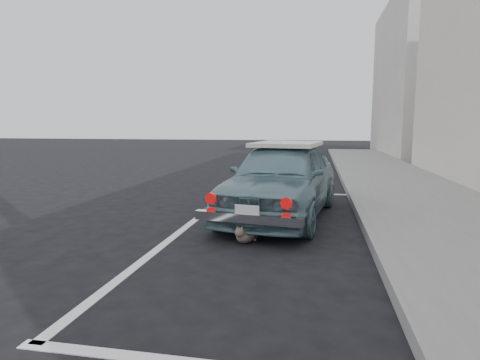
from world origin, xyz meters
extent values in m
plane|color=black|center=(0.00, 0.00, 0.00)|extent=(80.00, 80.00, 0.00)
cube|color=orange|center=(4.66, 10.00, 4.60)|extent=(0.10, 2.00, 1.60)
cube|color=#BBB4A9|center=(6.35, 20.00, 4.00)|extent=(3.50, 10.00, 8.00)
cube|color=silver|center=(0.50, 6.50, 0.00)|extent=(3.00, 0.12, 0.01)
cube|color=silver|center=(-0.90, 3.00, 0.00)|extent=(0.12, 7.00, 0.01)
imported|color=slate|center=(0.50, 4.07, 0.66)|extent=(2.12, 4.09, 1.33)
cube|color=silver|center=(0.56, 4.46, 1.26)|extent=(1.30, 1.63, 0.07)
cube|color=silver|center=(0.23, 2.19, 0.38)|extent=(1.49, 0.34, 0.12)
cube|color=white|center=(0.22, 2.15, 0.48)|extent=(0.33, 0.07, 0.17)
cylinder|color=red|center=(-0.29, 2.24, 0.62)|extent=(0.15, 0.06, 0.15)
cylinder|color=red|center=(0.74, 2.09, 0.62)|extent=(0.15, 0.06, 0.15)
cylinder|color=red|center=(-0.29, 2.24, 0.44)|extent=(0.12, 0.06, 0.12)
cylinder|color=red|center=(0.74, 2.09, 0.44)|extent=(0.12, 0.06, 0.12)
ellipsoid|color=#655B4D|center=(0.17, 2.35, 0.12)|extent=(0.35, 0.42, 0.22)
sphere|color=#655B4D|center=(0.11, 2.20, 0.19)|extent=(0.14, 0.14, 0.14)
cone|color=#655B4D|center=(0.08, 2.21, 0.26)|extent=(0.05, 0.05, 0.05)
cone|color=#655B4D|center=(0.15, 2.18, 0.26)|extent=(0.05, 0.05, 0.05)
cylinder|color=#655B4D|center=(0.29, 2.49, 0.04)|extent=(0.04, 0.24, 0.03)
camera|label=1|loc=(1.09, -2.91, 1.60)|focal=30.00mm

